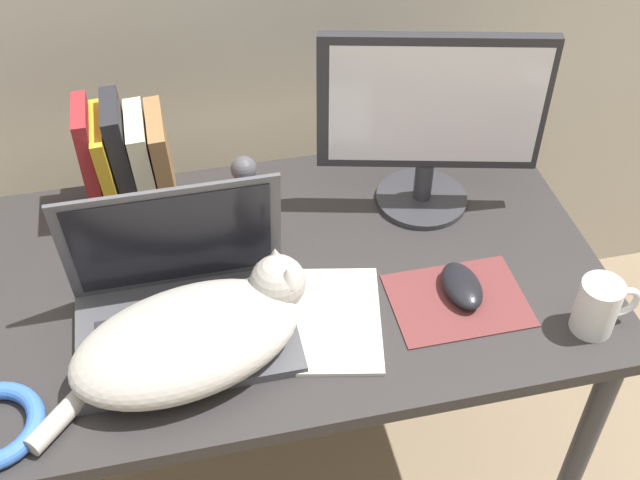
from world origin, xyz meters
The scene contains 10 objects.
desk centered at (0.00, 0.34, 0.63)m, with size 1.18×0.67×0.72m.
laptop centered at (-0.17, 0.25, 0.77)m, with size 0.37×0.25×0.26m.
cat centered at (-0.16, 0.17, 0.77)m, with size 0.47×0.30×0.13m.
external_monitor centered at (0.32, 0.47, 0.92)m, with size 0.41×0.18×0.37m.
mousepad centered at (0.30, 0.20, 0.72)m, with size 0.24×0.18×0.00m.
computer_mouse centered at (0.31, 0.22, 0.74)m, with size 0.07×0.11×0.03m.
book_row centered at (-0.24, 0.59, 0.83)m, with size 0.16×0.16×0.24m.
notepad centered at (0.06, 0.20, 0.72)m, with size 0.23×0.27×0.01m.
webcam centered at (-0.02, 0.59, 0.77)m, with size 0.05×0.05×0.08m.
mug centered at (0.50, 0.09, 0.77)m, with size 0.11×0.07×0.10m.
Camera 1 is at (-0.14, -0.68, 1.76)m, focal length 45.00 mm.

